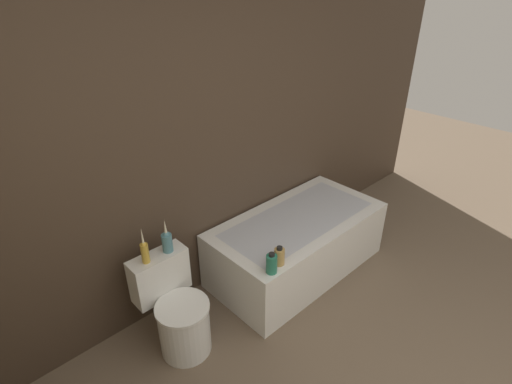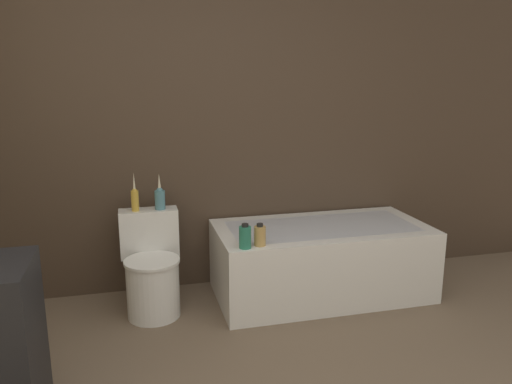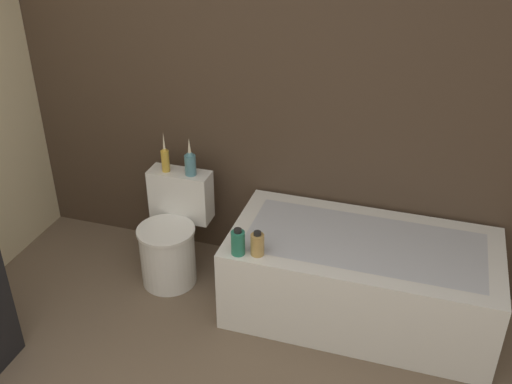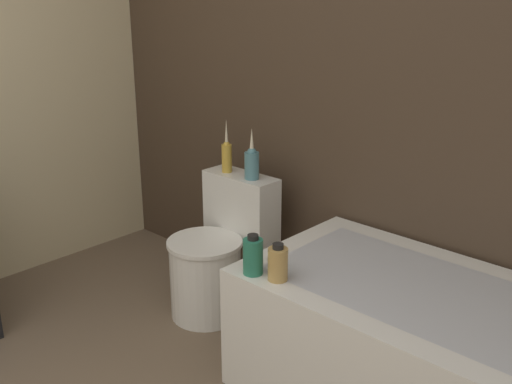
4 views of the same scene
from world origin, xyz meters
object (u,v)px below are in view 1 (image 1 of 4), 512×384
bathtub (297,243)px  toilet (177,312)px  shampoo_bottle_short (279,256)px  shampoo_bottle_tall (272,264)px  vase_gold (145,251)px  vase_silver (167,241)px

bathtub → toilet: bearing=179.1°
shampoo_bottle_short → bathtub: bearing=28.5°
shampoo_bottle_tall → shampoo_bottle_short: 0.11m
vase_gold → shampoo_bottle_short: 0.93m
toilet → shampoo_bottle_short: bearing=-25.1°
toilet → vase_silver: 0.51m
toilet → shampoo_bottle_tall: shampoo_bottle_tall is taller
bathtub → toilet: (-1.24, 0.02, 0.03)m
vase_silver → shampoo_bottle_tall: size_ratio=1.57×
vase_gold → vase_silver: 0.17m
toilet → shampoo_bottle_tall: (0.58, -0.35, 0.30)m
shampoo_bottle_tall → bathtub: bearing=26.4°
toilet → shampoo_bottle_tall: size_ratio=4.23×
bathtub → toilet: toilet is taller
bathtub → vase_silver: vase_silver is taller
toilet → shampoo_bottle_short: size_ratio=4.63×
toilet → shampoo_bottle_short: 0.81m
bathtub → vase_silver: bearing=170.6°
bathtub → shampoo_bottle_tall: bearing=-153.6°
bathtub → vase_gold: bearing=172.0°
bathtub → shampoo_bottle_tall: shampoo_bottle_tall is taller
bathtub → vase_silver: 1.27m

